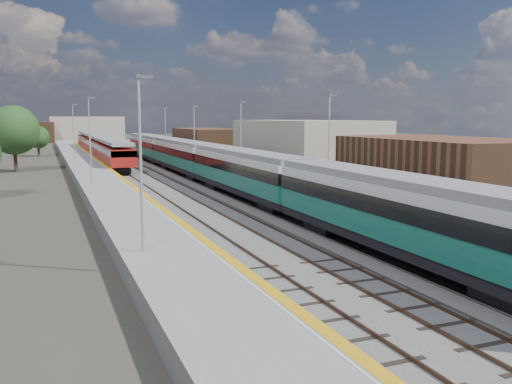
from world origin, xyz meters
TOP-DOWN VIEW (x-y plane):
  - ground at (0.00, 50.00)m, footprint 320.00×320.00m
  - ballast_bed at (-2.25, 52.50)m, footprint 10.50×155.00m
  - tracks at (-1.65, 54.18)m, footprint 8.96×160.00m
  - platform_right at (5.28, 52.49)m, footprint 4.70×155.00m
  - platform_left at (-9.05, 52.49)m, footprint 4.30×155.00m
  - buildings at (-18.12, 138.60)m, footprint 72.00×185.50m
  - green_train at (1.50, 37.43)m, footprint 3.07×85.30m
  - red_train at (-5.50, 77.31)m, footprint 2.94×59.59m
  - tree_b at (-17.27, 58.30)m, footprint 6.09×6.09m
  - tree_c at (-14.74, 86.96)m, footprint 3.89×3.89m
  - tree_d at (20.03, 65.69)m, footprint 4.78×4.78m

SIDE VIEW (x-z plane):
  - ground at x=0.00m, z-range 0.00..0.00m
  - ballast_bed at x=-2.25m, z-range 0.00..0.06m
  - tracks at x=-1.65m, z-range 0.02..0.19m
  - platform_left at x=-9.05m, z-range -3.74..4.78m
  - platform_right at x=5.28m, z-range -3.72..4.80m
  - red_train at x=-5.50m, z-range 0.34..4.05m
  - green_train at x=1.50m, z-range 0.69..4.07m
  - tree_c at x=-14.74m, z-range 0.68..5.95m
  - tree_d at x=20.03m, z-range 0.84..7.32m
  - tree_b at x=-17.27m, z-range 1.07..9.32m
  - buildings at x=-18.12m, z-range -9.30..30.70m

